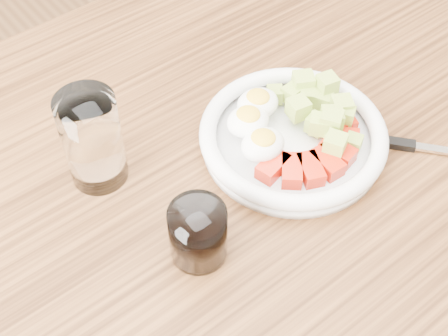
{
  "coord_description": "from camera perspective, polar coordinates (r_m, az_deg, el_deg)",
  "views": [
    {
      "loc": [
        -0.31,
        -0.38,
        1.4
      ],
      "look_at": [
        -0.01,
        0.01,
        0.8
      ],
      "focal_mm": 50.0,
      "sensor_mm": 36.0,
      "label": 1
    }
  ],
  "objects": [
    {
      "name": "fork",
      "position": [
        0.86,
        15.56,
        2.16
      ],
      "size": [
        0.16,
        0.18,
        0.01
      ],
      "color": "black",
      "rests_on": "dining_table"
    },
    {
      "name": "coffee_glass",
      "position": [
        0.71,
        -2.39,
        -6.01
      ],
      "size": [
        0.07,
        0.07,
        0.08
      ],
      "color": "white",
      "rests_on": "dining_table"
    },
    {
      "name": "water_glass",
      "position": [
        0.77,
        -11.93,
        2.53
      ],
      "size": [
        0.07,
        0.07,
        0.13
      ],
      "primitive_type": "cylinder",
      "color": "white",
      "rests_on": "dining_table"
    },
    {
      "name": "bowl",
      "position": [
        0.83,
        6.27,
        3.1
      ],
      "size": [
        0.25,
        0.25,
        0.06
      ],
      "color": "white",
      "rests_on": "dining_table"
    },
    {
      "name": "dining_table",
      "position": [
        0.88,
        0.92,
        -5.54
      ],
      "size": [
        1.5,
        0.9,
        0.77
      ],
      "color": "brown",
      "rests_on": "ground"
    }
  ]
}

